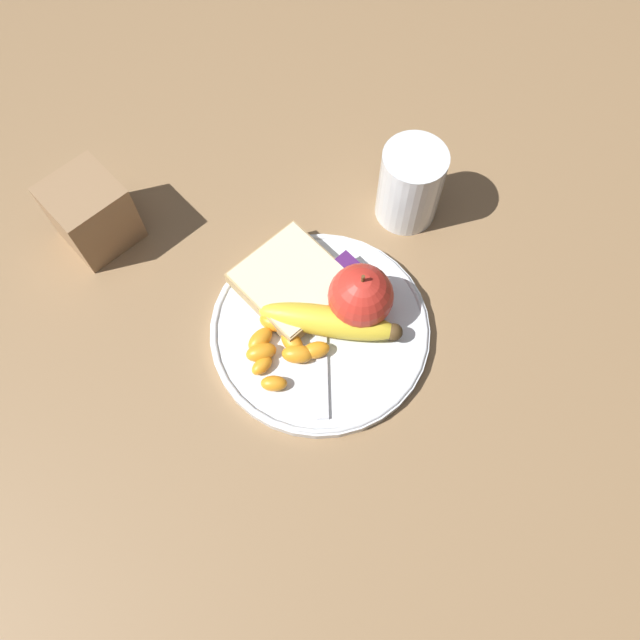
{
  "coord_description": "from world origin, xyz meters",
  "views": [
    {
      "loc": [
        0.2,
        -0.19,
        0.64
      ],
      "look_at": [
        0.0,
        0.0,
        0.03
      ],
      "focal_mm": 35.0,
      "sensor_mm": 36.0,
      "label": 1
    }
  ],
  "objects_px": {
    "fork": "(321,330)",
    "apple": "(361,296)",
    "bread_slice": "(292,282)",
    "condiment_caddy": "(91,213)",
    "juice_glass": "(410,187)",
    "banana": "(331,322)",
    "jam_packet": "(348,276)",
    "plate": "(320,329)"
  },
  "relations": [
    {
      "from": "jam_packet",
      "to": "condiment_caddy",
      "type": "distance_m",
      "value": 0.3
    },
    {
      "from": "plate",
      "to": "jam_packet",
      "type": "distance_m",
      "value": 0.07
    },
    {
      "from": "fork",
      "to": "jam_packet",
      "type": "height_order",
      "value": "jam_packet"
    },
    {
      "from": "banana",
      "to": "apple",
      "type": "bearing_deg",
      "value": 81.15
    },
    {
      "from": "bread_slice",
      "to": "fork",
      "type": "xyz_separation_m",
      "value": [
        0.06,
        -0.01,
        -0.01
      ]
    },
    {
      "from": "apple",
      "to": "bread_slice",
      "type": "distance_m",
      "value": 0.08
    },
    {
      "from": "jam_packet",
      "to": "bread_slice",
      "type": "bearing_deg",
      "value": -126.22
    },
    {
      "from": "banana",
      "to": "condiment_caddy",
      "type": "distance_m",
      "value": 0.3
    },
    {
      "from": "plate",
      "to": "jam_packet",
      "type": "height_order",
      "value": "jam_packet"
    },
    {
      "from": "apple",
      "to": "banana",
      "type": "distance_m",
      "value": 0.04
    },
    {
      "from": "juice_glass",
      "to": "bread_slice",
      "type": "bearing_deg",
      "value": -93.57
    },
    {
      "from": "banana",
      "to": "bread_slice",
      "type": "bearing_deg",
      "value": 176.48
    },
    {
      "from": "juice_glass",
      "to": "condiment_caddy",
      "type": "distance_m",
      "value": 0.36
    },
    {
      "from": "condiment_caddy",
      "to": "jam_packet",
      "type": "bearing_deg",
      "value": 33.39
    },
    {
      "from": "fork",
      "to": "jam_packet",
      "type": "relative_size",
      "value": 3.24
    },
    {
      "from": "plate",
      "to": "fork",
      "type": "distance_m",
      "value": 0.01
    },
    {
      "from": "banana",
      "to": "fork",
      "type": "xyz_separation_m",
      "value": [
        -0.0,
        -0.01,
        -0.02
      ]
    },
    {
      "from": "fork",
      "to": "condiment_caddy",
      "type": "bearing_deg",
      "value": 61.9
    },
    {
      "from": "apple",
      "to": "banana",
      "type": "bearing_deg",
      "value": -98.85
    },
    {
      "from": "juice_glass",
      "to": "bread_slice",
      "type": "distance_m",
      "value": 0.18
    },
    {
      "from": "juice_glass",
      "to": "jam_packet",
      "type": "height_order",
      "value": "juice_glass"
    },
    {
      "from": "apple",
      "to": "condiment_caddy",
      "type": "bearing_deg",
      "value": -152.67
    },
    {
      "from": "bread_slice",
      "to": "fork",
      "type": "bearing_deg",
      "value": -12.85
    },
    {
      "from": "apple",
      "to": "banana",
      "type": "height_order",
      "value": "apple"
    },
    {
      "from": "bread_slice",
      "to": "jam_packet",
      "type": "height_order",
      "value": "same"
    },
    {
      "from": "apple",
      "to": "bread_slice",
      "type": "xyz_separation_m",
      "value": [
        -0.07,
        -0.03,
        -0.02
      ]
    },
    {
      "from": "bread_slice",
      "to": "condiment_caddy",
      "type": "bearing_deg",
      "value": -151.78
    },
    {
      "from": "apple",
      "to": "jam_packet",
      "type": "xyz_separation_m",
      "value": [
        -0.04,
        0.02,
        -0.02
      ]
    },
    {
      "from": "plate",
      "to": "jam_packet",
      "type": "xyz_separation_m",
      "value": [
        -0.02,
        0.06,
        0.01
      ]
    },
    {
      "from": "fork",
      "to": "apple",
      "type": "bearing_deg",
      "value": -60.39
    },
    {
      "from": "fork",
      "to": "condiment_caddy",
      "type": "relative_size",
      "value": 1.59
    },
    {
      "from": "juice_glass",
      "to": "apple",
      "type": "relative_size",
      "value": 1.27
    },
    {
      "from": "plate",
      "to": "apple",
      "type": "relative_size",
      "value": 3.04
    },
    {
      "from": "plate",
      "to": "condiment_caddy",
      "type": "relative_size",
      "value": 2.79
    },
    {
      "from": "juice_glass",
      "to": "jam_packet",
      "type": "distance_m",
      "value": 0.13
    },
    {
      "from": "juice_glass",
      "to": "jam_packet",
      "type": "relative_size",
      "value": 2.37
    },
    {
      "from": "plate",
      "to": "juice_glass",
      "type": "relative_size",
      "value": 2.4
    },
    {
      "from": "apple",
      "to": "condiment_caddy",
      "type": "height_order",
      "value": "apple"
    },
    {
      "from": "juice_glass",
      "to": "apple",
      "type": "distance_m",
      "value": 0.15
    },
    {
      "from": "plate",
      "to": "bread_slice",
      "type": "distance_m",
      "value": 0.06
    },
    {
      "from": "plate",
      "to": "juice_glass",
      "type": "xyz_separation_m",
      "value": [
        -0.05,
        0.19,
        0.04
      ]
    },
    {
      "from": "apple",
      "to": "condiment_caddy",
      "type": "relative_size",
      "value": 0.92
    }
  ]
}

